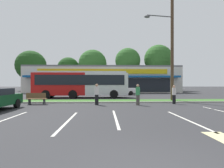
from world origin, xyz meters
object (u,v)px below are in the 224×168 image
pedestrian_near_bench (97,94)px  pedestrian_mid (138,95)px  city_bus (81,84)px  car_0 (121,90)px  pedestrian_by_pole (174,95)px  bus_stop_bench (37,98)px  utility_pole (171,39)px

pedestrian_near_bench → pedestrian_mid: pedestrian_near_bench is taller
city_bus → pedestrian_near_bench: (2.27, -7.76, -0.90)m
car_0 → pedestrian_by_pole: (3.38, -12.99, -0.01)m
car_0 → pedestrian_mid: 13.81m
car_0 → pedestrian_near_bench: 13.85m
bus_stop_bench → pedestrian_mid: pedestrian_mid is taller
pedestrian_near_bench → city_bus: bearing=2.8°
utility_pole → pedestrian_near_bench: size_ratio=6.68×
bus_stop_bench → utility_pole: bearing=-170.3°
car_0 → pedestrian_near_bench: (-3.19, -13.48, 0.06)m
utility_pole → pedestrian_by_pole: (-0.54, -2.15, -5.30)m
city_bus → car_0: (5.46, 5.73, -0.96)m
bus_stop_bench → pedestrian_near_bench: size_ratio=0.93×
city_bus → bus_stop_bench: 7.80m
car_0 → pedestrian_mid: bearing=-89.5°
city_bus → utility_pole: bearing=-29.3°
bus_stop_bench → car_0: (8.23, 12.91, 0.30)m
city_bus → pedestrian_mid: size_ratio=6.83×
pedestrian_near_bench → pedestrian_mid: size_ratio=1.02×
pedestrian_by_pole → pedestrian_mid: bearing=27.3°
utility_pole → pedestrian_by_pole: bearing=-104.1°
car_0 → pedestrian_by_pole: bearing=-75.4°
utility_pole → pedestrian_mid: 7.13m
city_bus → pedestrian_by_pole: size_ratio=7.24×
bus_stop_bench → car_0: size_ratio=0.36×
city_bus → pedestrian_near_bench: bearing=-74.4°
pedestrian_mid → bus_stop_bench: bearing=-68.5°
utility_pole → pedestrian_by_pole: utility_pole is taller
pedestrian_by_pole → city_bus: bearing=-26.2°
city_bus → bus_stop_bench: city_bus is taller
car_0 → pedestrian_mid: size_ratio=2.64×
bus_stop_bench → car_0: car_0 is taller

